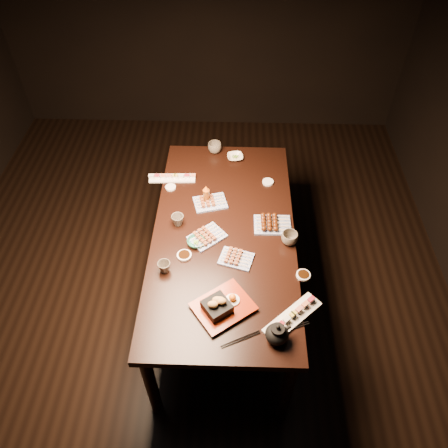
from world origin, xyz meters
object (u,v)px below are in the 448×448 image
at_px(yakitori_plate_right, 236,257).
at_px(edamame_bowl_cream, 235,157).
at_px(yakitori_plate_center, 207,235).
at_px(teapot, 277,333).
at_px(dining_table, 224,268).
at_px(teacup_mid_right, 290,238).
at_px(sushi_platter_near, 293,315).
at_px(teacup_far_left, 178,220).
at_px(sushi_platter_far, 172,177).
at_px(teacup_near_left, 164,267).
at_px(condiment_bottle, 206,194).
at_px(tempura_tray, 223,303).
at_px(teacup_far_right, 215,148).
at_px(yakitori_plate_left, 210,201).
at_px(edamame_bowl_green, 196,242).

height_order(yakitori_plate_right, edamame_bowl_cream, yakitori_plate_right).
xyz_separation_m(yakitori_plate_center, teapot, (0.40, -0.69, 0.03)).
relative_size(dining_table, teacup_mid_right, 17.45).
height_order(dining_table, sushi_platter_near, sushi_platter_near).
distance_m(yakitori_plate_center, yakitori_plate_right, 0.25).
distance_m(dining_table, teacup_far_left, 0.51).
bearing_deg(sushi_platter_far, teacup_near_left, 90.90).
distance_m(sushi_platter_near, teacup_far_left, 0.96).
distance_m(sushi_platter_near, condiment_bottle, 1.03).
bearing_deg(sushi_platter_far, edamame_bowl_cream, -153.52).
bearing_deg(edamame_bowl_cream, tempura_tray, -91.96).
height_order(yakitori_plate_center, teacup_far_left, teacup_far_left).
bearing_deg(teacup_far_right, tempura_tray, -85.42).
distance_m(yakitori_plate_left, edamame_bowl_cream, 0.52).
bearing_deg(teacup_near_left, edamame_bowl_green, 51.64).
xyz_separation_m(edamame_bowl_cream, teapot, (0.24, -1.50, 0.05)).
distance_m(teacup_mid_right, condiment_bottle, 0.64).
xyz_separation_m(teacup_mid_right, condiment_bottle, (-0.54, 0.35, 0.03)).
bearing_deg(teapot, yakitori_plate_right, 85.24).
xyz_separation_m(yakitori_plate_right, yakitori_plate_left, (-0.18, 0.48, 0.00)).
height_order(teacup_far_right, condiment_bottle, condiment_bottle).
distance_m(edamame_bowl_green, teacup_far_right, 0.94).
height_order(edamame_bowl_green, condiment_bottle, condiment_bottle).
xyz_separation_m(yakitori_plate_right, tempura_tray, (-0.07, -0.35, 0.03)).
bearing_deg(edamame_bowl_cream, sushi_platter_far, -150.96).
relative_size(tempura_tray, teacup_mid_right, 2.95).
bearing_deg(yakitori_plate_right, condiment_bottle, 128.70).
relative_size(edamame_bowl_cream, teacup_near_left, 1.55).
bearing_deg(edamame_bowl_green, edamame_bowl_cream, 75.10).
height_order(dining_table, condiment_bottle, condiment_bottle).
bearing_deg(edamame_bowl_green, sushi_platter_far, 109.58).
relative_size(yakitori_plate_right, teacup_mid_right, 1.89).
bearing_deg(sushi_platter_far, sushi_platter_near, 122.19).
bearing_deg(dining_table, teacup_far_right, 84.40).
height_order(sushi_platter_far, yakitori_plate_center, yakitori_plate_center).
bearing_deg(teapot, teacup_near_left, 119.16).
height_order(teacup_near_left, teacup_far_left, teacup_far_left).
bearing_deg(yakitori_plate_left, condiment_bottle, 128.57).
distance_m(dining_table, sushi_platter_far, 0.75).
height_order(teacup_near_left, teacup_far_right, teacup_far_right).
distance_m(edamame_bowl_green, teapot, 0.79).
height_order(yakitori_plate_center, tempura_tray, tempura_tray).
distance_m(dining_table, sushi_platter_near, 0.83).
bearing_deg(edamame_bowl_cream, sushi_platter_near, -76.48).
distance_m(teacup_far_right, teapot, 1.62).
bearing_deg(teacup_near_left, dining_table, 43.64).
distance_m(teapot, condiment_bottle, 1.10).
height_order(sushi_platter_near, teapot, teapot).
bearing_deg(teacup_mid_right, yakitori_plate_center, 177.27).
bearing_deg(sushi_platter_near, yakitori_plate_left, 76.85).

